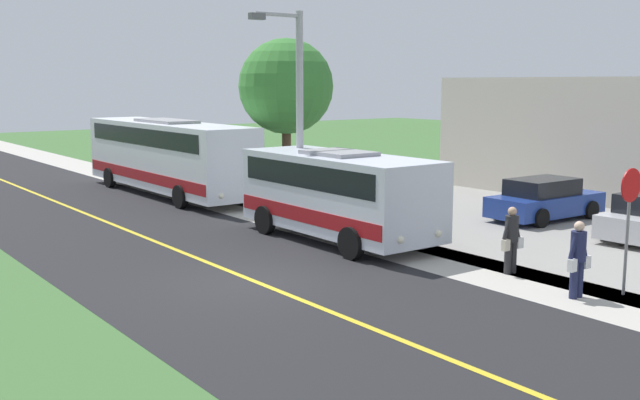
% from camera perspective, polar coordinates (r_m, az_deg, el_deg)
% --- Properties ---
extents(ground_plane, '(120.00, 120.00, 0.00)m').
position_cam_1_polar(ground_plane, '(18.15, -5.15, -6.20)').
color(ground_plane, '#3D6633').
extents(road_surface, '(8.00, 100.00, 0.01)m').
position_cam_1_polar(road_surface, '(18.14, -5.15, -6.18)').
color(road_surface, black).
rests_on(road_surface, ground).
extents(sidewalk, '(2.40, 100.00, 0.01)m').
position_cam_1_polar(sidewalk, '(21.24, 6.91, -3.97)').
color(sidewalk, '#B2ADA3').
rests_on(sidewalk, ground).
extents(road_centre_line, '(0.16, 100.00, 0.00)m').
position_cam_1_polar(road_centre_line, '(18.14, -5.15, -6.17)').
color(road_centre_line, gold).
rests_on(road_centre_line, ground).
extents(shuttle_bus_front, '(2.76, 7.08, 2.72)m').
position_cam_1_polar(shuttle_bus_front, '(22.38, 1.43, 0.67)').
color(shuttle_bus_front, silver).
rests_on(shuttle_bus_front, ground).
extents(transit_bus_rear, '(2.66, 11.67, 3.20)m').
position_cam_1_polar(transit_bus_rear, '(32.30, -11.61, 3.50)').
color(transit_bus_rear, white).
rests_on(transit_bus_rear, ground).
extents(pedestrian_with_bags, '(0.72, 0.34, 1.74)m').
position_cam_1_polar(pedestrian_with_bags, '(17.43, 19.14, -4.14)').
color(pedestrian_with_bags, '#1E2347').
rests_on(pedestrian_with_bags, ground).
extents(pedestrian_waiting, '(0.72, 0.34, 1.69)m').
position_cam_1_polar(pedestrian_waiting, '(19.18, 14.44, -2.83)').
color(pedestrian_waiting, '#262628').
rests_on(pedestrian_waiting, ground).
extents(stop_sign, '(0.76, 0.07, 2.88)m').
position_cam_1_polar(stop_sign, '(17.88, 22.60, -0.65)').
color(stop_sign, slate).
rests_on(stop_sign, ground).
extents(street_light_pole, '(1.97, 0.24, 7.01)m').
position_cam_1_polar(street_light_pole, '(24.46, -1.83, 7.03)').
color(street_light_pole, '#9E9EA3').
rests_on(street_light_pole, ground).
extents(parked_car_near, '(4.44, 2.10, 1.45)m').
position_cam_1_polar(parked_car_near, '(27.11, 16.82, 0.00)').
color(parked_car_near, navy).
rests_on(parked_car_near, ground).
extents(tree_curbside, '(3.72, 3.72, 6.45)m').
position_cam_1_polar(tree_curbside, '(29.45, -2.61, 8.64)').
color(tree_curbside, '#4C3826').
rests_on(tree_curbside, ground).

